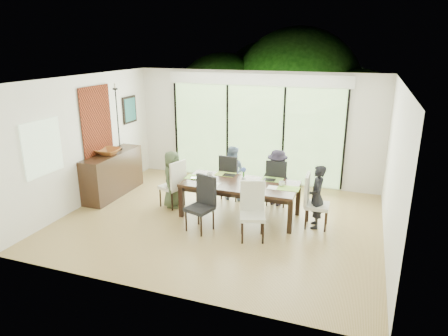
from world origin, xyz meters
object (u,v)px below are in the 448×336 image
(table_top, at_px, (240,184))
(chair_left_end, at_px, (172,183))
(chair_far_left, at_px, (232,176))
(cup_c, at_px, (282,184))
(person_right_end, at_px, (317,197))
(chair_right_end, at_px, (318,201))
(person_far_right, at_px, (277,178))
(person_far_left, at_px, (232,173))
(laptop, at_px, (198,179))
(chair_far_right, at_px, (277,181))
(cup_a, at_px, (210,175))
(bowl, at_px, (108,152))
(sideboard, at_px, (113,174))
(vase, at_px, (243,180))
(person_left_end, at_px, (172,179))
(cup_b, at_px, (246,183))
(chair_near_right, at_px, (253,212))
(chair_near_left, at_px, (199,205))

(table_top, distance_m, chair_left_end, 1.51)
(chair_far_left, bearing_deg, cup_c, 156.74)
(person_right_end, bearing_deg, chair_right_end, 80.20)
(chair_far_left, height_order, person_far_right, person_far_right)
(chair_left_end, xyz_separation_m, person_far_left, (1.05, 0.83, 0.09))
(person_right_end, distance_m, laptop, 2.33)
(chair_left_end, relative_size, chair_far_right, 1.00)
(cup_a, bearing_deg, bowl, -178.03)
(laptop, bearing_deg, sideboard, 157.02)
(person_far_right, relative_size, vase, 10.75)
(person_left_end, relative_size, vase, 10.75)
(person_far_left, relative_size, bowl, 2.34)
(chair_far_left, bearing_deg, chair_far_right, -172.30)
(laptop, xyz_separation_m, cup_c, (1.65, 0.20, 0.03))
(chair_far_right, bearing_deg, cup_b, 62.68)
(sideboard, xyz_separation_m, bowl, (0.00, -0.10, 0.55))
(chair_near_right, xyz_separation_m, person_far_left, (-0.95, 1.70, 0.09))
(sideboard, bearing_deg, bowl, -90.00)
(vase, bearing_deg, chair_right_end, -1.97)
(person_right_end, height_order, sideboard, person_right_end)
(chair_left_end, relative_size, chair_right_end, 1.00)
(chair_near_right, relative_size, person_far_left, 0.85)
(table_top, distance_m, laptop, 0.86)
(person_left_end, distance_m, cup_b, 1.64)
(person_far_left, xyz_separation_m, cup_b, (0.60, -0.93, 0.14))
(person_right_end, relative_size, cup_c, 10.40)
(person_right_end, height_order, person_far_right, same)
(person_far_right, distance_m, sideboard, 3.67)
(table_top, height_order, cup_a, cup_a)
(cup_a, bearing_deg, chair_near_left, -78.91)
(cup_c, xyz_separation_m, bowl, (-3.86, -0.03, 0.29))
(chair_right_end, bearing_deg, bowl, 87.60)
(table_top, relative_size, chair_far_right, 2.18)
(cup_c, bearing_deg, chair_far_right, 108.43)
(chair_near_right, bearing_deg, chair_far_right, 70.01)
(person_right_end, distance_m, cup_b, 1.34)
(chair_near_left, height_order, laptop, chair_near_left)
(chair_far_right, distance_m, sideboard, 3.68)
(chair_far_right, distance_m, cup_a, 1.45)
(chair_left_end, relative_size, vase, 9.17)
(chair_right_end, height_order, sideboard, chair_right_end)
(table_top, xyz_separation_m, person_left_end, (-1.48, 0.00, -0.07))
(cup_b, bearing_deg, chair_near_right, -65.56)
(sideboard, bearing_deg, person_far_left, 14.21)
(laptop, height_order, cup_a, cup_a)
(cup_c, distance_m, bowl, 3.87)
(vase, bearing_deg, sideboard, 177.82)
(chair_right_end, relative_size, chair_far_left, 1.00)
(table_top, bearing_deg, bowl, 178.71)
(table_top, distance_m, person_far_right, 1.00)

